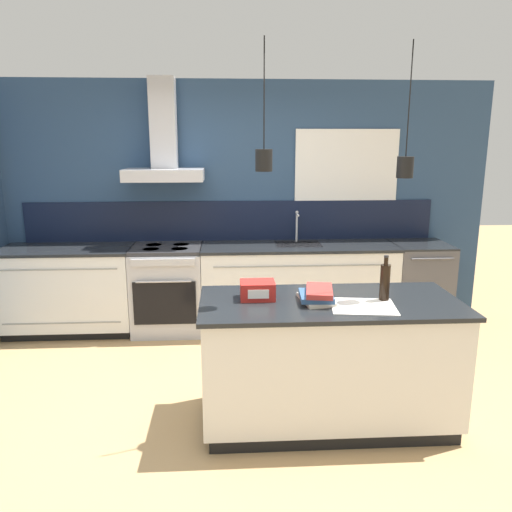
{
  "coord_description": "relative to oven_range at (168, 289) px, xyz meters",
  "views": [
    {
      "loc": [
        -0.05,
        -3.4,
        1.98
      ],
      "look_at": [
        0.18,
        0.6,
        1.05
      ],
      "focal_mm": 35.0,
      "sensor_mm": 36.0,
      "label": 1
    }
  ],
  "objects": [
    {
      "name": "kitchen_island",
      "position": [
        1.33,
        -1.86,
        0.0
      ],
      "size": [
        1.79,
        0.81,
        0.91
      ],
      "color": "black",
      "rests_on": "ground_plane"
    },
    {
      "name": "ground_plane",
      "position": [
        0.68,
        -1.69,
        -0.46
      ],
      "size": [
        16.0,
        16.0,
        0.0
      ],
      "primitive_type": "plane",
      "color": "tan",
      "rests_on": "ground"
    },
    {
      "name": "counter_run_left",
      "position": [
        -1.02,
        0.01,
        0.01
      ],
      "size": [
        1.34,
        0.64,
        0.91
      ],
      "color": "black",
      "rests_on": "ground_plane"
    },
    {
      "name": "paper_pile",
      "position": [
        1.52,
        -2.0,
        0.46
      ],
      "size": [
        0.46,
        0.39,
        0.01
      ],
      "color": "silver",
      "rests_on": "kitchen_island"
    },
    {
      "name": "bottle_on_island",
      "position": [
        1.7,
        -1.88,
        0.59
      ],
      "size": [
        0.07,
        0.07,
        0.32
      ],
      "color": "black",
      "rests_on": "kitchen_island"
    },
    {
      "name": "dishwasher",
      "position": [
        2.69,
        0.0,
        -0.0
      ],
      "size": [
        0.58,
        0.65,
        0.91
      ],
      "color": "#4C4C51",
      "rests_on": "ground_plane"
    },
    {
      "name": "red_supply_box",
      "position": [
        0.83,
        -1.79,
        0.52
      ],
      "size": [
        0.24,
        0.19,
        0.12
      ],
      "color": "red",
      "rests_on": "kitchen_island"
    },
    {
      "name": "oven_range",
      "position": [
        0.0,
        0.0,
        0.0
      ],
      "size": [
        0.72,
        0.66,
        0.91
      ],
      "color": "#B5B5BA",
      "rests_on": "ground_plane"
    },
    {
      "name": "wall_back",
      "position": [
        0.65,
        0.31,
        0.9
      ],
      "size": [
        5.6,
        2.29,
        2.6
      ],
      "color": "navy",
      "rests_on": "ground_plane"
    },
    {
      "name": "book_stack",
      "position": [
        1.23,
        -1.88,
        0.5
      ],
      "size": [
        0.25,
        0.35,
        0.1
      ],
      "color": "beige",
      "rests_on": "kitchen_island"
    },
    {
      "name": "counter_run_sink",
      "position": [
        1.38,
        0.01,
        0.01
      ],
      "size": [
        2.05,
        0.64,
        1.25
      ],
      "color": "black",
      "rests_on": "ground_plane"
    }
  ]
}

